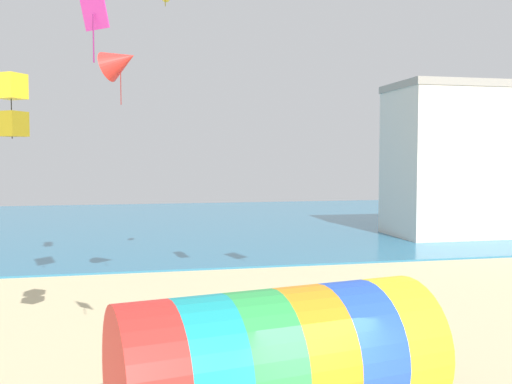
{
  "coord_description": "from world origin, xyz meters",
  "views": [
    {
      "loc": [
        -3.29,
        -8.71,
        5.53
      ],
      "look_at": [
        -0.57,
        4.03,
        4.73
      ],
      "focal_mm": 40.0,
      "sensor_mm": 36.0,
      "label": 1
    }
  ],
  "objects": [
    {
      "name": "sea",
      "position": [
        0.0,
        38.83,
        0.05
      ],
      "size": [
        120.0,
        40.0,
        0.1
      ],
      "primitive_type": "cube",
      "color": "teal",
      "rests_on": "ground"
    },
    {
      "name": "giant_inflatable_tube",
      "position": [
        -0.54,
        2.04,
        1.46
      ],
      "size": [
        6.83,
        4.06,
        2.92
      ],
      "color": "red",
      "rests_on": "ground"
    },
    {
      "name": "kite_handler",
      "position": [
        3.63,
        3.41,
        0.84
      ],
      "size": [
        0.3,
        0.4,
        1.65
      ],
      "color": "#383D56",
      "rests_on": "ground"
    },
    {
      "name": "kite_magenta_diamond",
      "position": [
        -4.05,
        3.16,
        8.51
      ],
      "size": [
        0.65,
        0.65,
        1.6
      ],
      "color": "#D1339E"
    },
    {
      "name": "kite_yellow_box",
      "position": [
        -6.36,
        7.0,
        6.87
      ],
      "size": [
        0.83,
        0.83,
        1.71
      ],
      "color": "yellow"
    },
    {
      "name": "kite_red_delta",
      "position": [
        -3.71,
        11.9,
        8.87
      ],
      "size": [
        1.75,
        1.63,
        2.2
      ],
      "color": "red"
    },
    {
      "name": "promenade_building",
      "position": [
        18.15,
        27.07,
        5.3
      ],
      "size": [
        8.19,
        5.82,
        10.59
      ],
      "color": "silver",
      "rests_on": "ground"
    }
  ]
}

